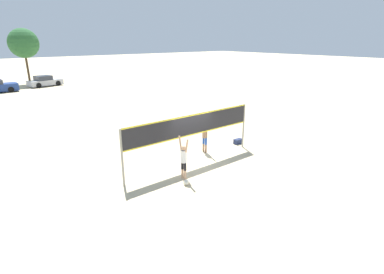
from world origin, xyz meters
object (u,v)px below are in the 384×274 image
(player_blocker, at_px, (205,133))
(tree_left_cluster, at_px, (23,43))
(volleyball, at_px, (186,182))
(parked_car_far, at_px, (45,81))
(volleyball_net, at_px, (192,128))
(player_spiker, at_px, (184,158))
(gear_bag, at_px, (238,141))

(player_blocker, bearing_deg, tree_left_cluster, -177.50)
(player_blocker, xyz_separation_m, volleyball, (-3.21, -2.45, -0.99))
(parked_car_far, distance_m, tree_left_cluster, 6.15)
(volleyball_net, distance_m, player_spiker, 2.02)
(player_spiker, distance_m, gear_bag, 5.77)
(player_spiker, height_order, volleyball, player_spiker)
(player_spiker, distance_m, parked_car_far, 33.52)
(player_blocker, height_order, volleyball, player_blocker)
(player_spiker, bearing_deg, parked_car_far, -4.19)
(player_spiker, distance_m, tree_left_cluster, 37.44)
(player_spiker, bearing_deg, player_blocker, -56.84)
(parked_car_far, bearing_deg, player_spiker, -106.00)
(volleyball_net, distance_m, parked_car_far, 32.30)
(volleyball_net, bearing_deg, player_blocker, 26.37)
(gear_bag, height_order, parked_car_far, parked_car_far)
(player_spiker, xyz_separation_m, parked_car_far, (2.45, 33.43, -0.42))
(volleyball, xyz_separation_m, gear_bag, (5.72, 2.26, 0.02))
(volleyball_net, bearing_deg, volleyball, -134.87)
(volleyball_net, height_order, tree_left_cluster, tree_left_cluster)
(player_blocker, xyz_separation_m, parked_car_far, (-0.48, 31.51, -0.50))
(gear_bag, xyz_separation_m, tree_left_cluster, (-4.05, 35.44, 5.25))
(player_spiker, distance_m, volleyball, 1.10)
(parked_car_far, xyz_separation_m, tree_left_cluster, (-1.06, 3.73, 4.78))
(player_spiker, relative_size, parked_car_far, 0.45)
(gear_bag, distance_m, parked_car_far, 31.85)
(player_spiker, height_order, player_blocker, player_blocker)
(parked_car_far, relative_size, tree_left_cluster, 0.60)
(volleyball_net, relative_size, player_spiker, 3.89)
(volleyball, bearing_deg, player_blocker, 37.41)
(player_blocker, height_order, tree_left_cluster, tree_left_cluster)
(player_blocker, bearing_deg, parked_car_far, -179.13)
(gear_bag, bearing_deg, tree_left_cluster, 96.51)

